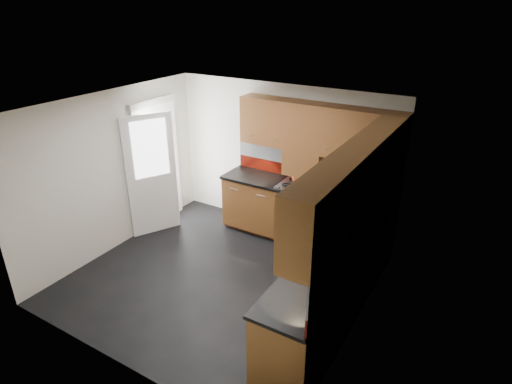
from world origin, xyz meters
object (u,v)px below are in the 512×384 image
Objects in this scene: utensil_pot at (296,177)px; food_processor at (360,215)px; gas_hob at (298,186)px; toaster at (376,194)px.

utensil_pot is 1.55m from food_processor.
gas_hob is 2.00× the size of toaster.
food_processor is at bearing -87.14° from toaster.
utensil_pot is (-0.12, 0.13, 0.08)m from gas_hob.
gas_hob is at bearing -172.64° from toaster.
toaster is 0.95× the size of food_processor.
utensil_pot is 1.26× the size of food_processor.
toaster is at bearing 7.36° from gas_hob.
utensil_pot is at bearing -179.33° from toaster.
food_processor is at bearing -33.09° from utensil_pot.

